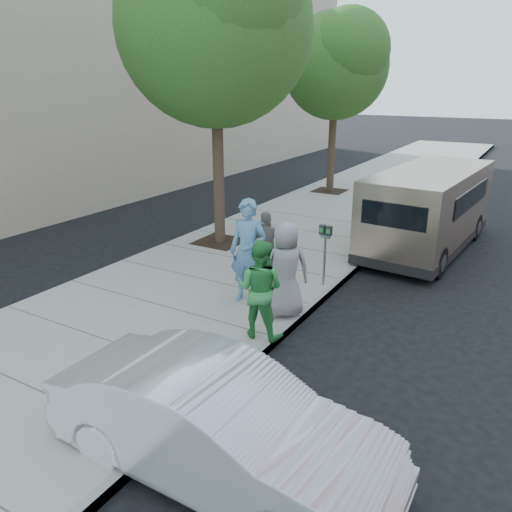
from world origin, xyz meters
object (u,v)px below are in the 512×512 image
parking_meter (325,242)px  person_green_shirt (260,289)px  person_gray_shirt (286,269)px  sedan (218,425)px  person_officer (248,252)px  tree_near (216,19)px  van (430,208)px  person_striped_polo (267,249)px  tree_far (337,61)px

parking_meter → person_green_shirt: 2.58m
person_gray_shirt → person_green_shirt: bearing=50.8°
sedan → person_green_shirt: person_green_shirt is taller
person_officer → tree_near: bearing=123.7°
tree_near → van: bearing=28.7°
sedan → person_striped_polo: (-2.10, 4.83, 0.27)m
van → person_gray_shirt: van is taller
sedan → person_green_shirt: (-1.10, 2.82, 0.33)m
parking_meter → person_officer: (-0.94, -1.48, 0.07)m
tree_far → sedan: (4.56, -14.39, -4.22)m
tree_near → parking_meter: 5.84m
tree_far → person_striped_polo: bearing=-75.6°
sedan → person_striped_polo: 5.28m
tree_near → person_gray_shirt: tree_near is taller
van → person_gray_shirt: bearing=-98.0°
tree_near → person_striped_polo: tree_near is taller
tree_far → person_gray_shirt: (3.45, -10.66, -3.85)m
person_green_shirt → van: bearing=-107.2°
parking_meter → person_officer: 1.75m
tree_far → person_officer: size_ratio=3.23×
sedan → person_officer: (-1.99, 3.92, 0.50)m
tree_near → person_gray_shirt: size_ratio=4.28×
tree_far → person_striped_polo: 10.63m
van → person_green_shirt: bearing=-96.3°
parking_meter → van: size_ratio=0.22×
person_green_shirt → person_striped_polo: bearing=-69.9°
tree_near → parking_meter: (3.50, -1.39, -4.46)m
person_officer → person_gray_shirt: bearing=-20.1°
van → tree_near: bearing=-146.7°
tree_far → person_gray_shirt: tree_far is taller
person_gray_shirt → person_striped_polo: 1.49m
tree_far → sedan: bearing=-72.4°
parking_meter → sedan: parking_meter is taller
sedan → person_officer: size_ratio=1.99×
van → tree_far: bearing=137.9°
tree_near → person_officer: bearing=-48.2°
parking_meter → van: 4.16m
parking_meter → sedan: 5.52m
van → sedan: 9.39m
person_officer → tree_far: bearing=95.6°
tree_far → person_green_shirt: (3.45, -11.57, -3.90)m
tree_near → person_green_shirt: 6.96m
van → parking_meter: bearing=-102.4°
tree_far → sedan: tree_far is taller
person_officer → person_green_shirt: (0.89, -1.10, -0.17)m
tree_far → parking_meter: (3.50, -8.99, -3.80)m
sedan → tree_near: bearing=34.0°
parking_meter → person_striped_polo: bearing=-144.2°
tree_near → person_green_shirt: size_ratio=4.50×
tree_near → tree_far: tree_near is taller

